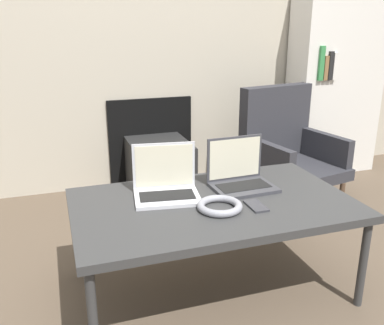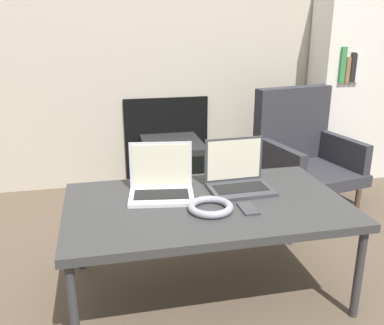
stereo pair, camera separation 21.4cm
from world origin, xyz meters
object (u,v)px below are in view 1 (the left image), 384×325
(laptop_left, at_px, (166,185))
(laptop_right, at_px, (240,176))
(phone, at_px, (256,206))
(tv, at_px, (160,168))
(armchair, at_px, (286,145))
(headphones, at_px, (220,206))

(laptop_left, bearing_deg, laptop_right, 8.35)
(laptop_left, distance_m, phone, 0.42)
(laptop_left, height_order, tv, laptop_left)
(laptop_right, distance_m, armchair, 1.15)
(laptop_left, relative_size, laptop_right, 1.07)
(tv, bearing_deg, phone, -85.86)
(laptop_right, bearing_deg, headphones, -133.50)
(phone, bearing_deg, laptop_left, 144.10)
(headphones, height_order, armchair, armchair)
(laptop_right, relative_size, tv, 0.59)
(laptop_left, bearing_deg, armchair, 45.35)
(headphones, height_order, tv, headphones)
(tv, bearing_deg, laptop_right, -83.20)
(tv, xyz_separation_m, armchair, (0.89, -0.23, 0.16))
(armchair, bearing_deg, laptop_left, -153.94)
(laptop_left, xyz_separation_m, laptop_right, (0.37, 0.00, 0.00))
(laptop_left, relative_size, tv, 0.63)
(phone, bearing_deg, headphones, 171.10)
(phone, relative_size, tv, 0.25)
(laptop_right, height_order, phone, laptop_right)
(laptop_right, height_order, headphones, laptop_right)
(headphones, distance_m, armchair, 1.44)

